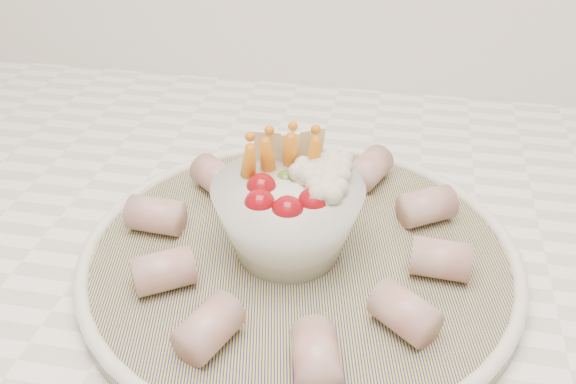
# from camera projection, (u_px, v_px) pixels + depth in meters

# --- Properties ---
(serving_platter) EXTENTS (0.45, 0.45, 0.02)m
(serving_platter) POSITION_uv_depth(u_px,v_px,m) (300.00, 256.00, 0.55)
(serving_platter) COLOR navy
(serving_platter) RESTS_ON kitchen_counter
(veggie_bowl) EXTENTS (0.13, 0.13, 0.10)m
(veggie_bowl) POSITION_uv_depth(u_px,v_px,m) (290.00, 213.00, 0.53)
(veggie_bowl) COLOR silver
(veggie_bowl) RESTS_ON serving_platter
(cured_meat_rolls) EXTENTS (0.30, 0.31, 0.03)m
(cured_meat_rolls) POSITION_uv_depth(u_px,v_px,m) (299.00, 237.00, 0.54)
(cured_meat_rolls) COLOR #A64F4C
(cured_meat_rolls) RESTS_ON serving_platter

